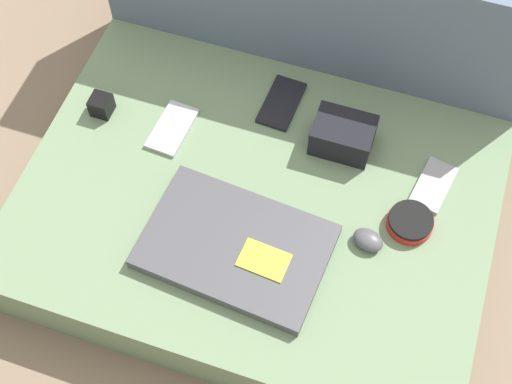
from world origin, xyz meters
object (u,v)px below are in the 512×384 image
computer_mouse (368,240)px  phone_small (433,185)px  laptop (237,247)px  phone_silver (281,103)px  speaker_puck (410,222)px  charger_brick (101,105)px  camera_pouch (343,135)px  phone_black (172,128)px

computer_mouse → phone_small: size_ratio=0.55×
computer_mouse → laptop: bearing=-143.6°
phone_silver → speaker_puck: bearing=-28.4°
laptop → phone_silver: (-0.02, 0.35, -0.01)m
charger_brick → phone_silver: bearing=21.3°
computer_mouse → speaker_puck: 0.09m
laptop → computer_mouse: (0.23, 0.09, 0.00)m
computer_mouse → speaker_puck: size_ratio=0.77×
computer_mouse → speaker_puck: bearing=57.7°
laptop → computer_mouse: same height
phone_small → phone_silver: bearing=174.9°
speaker_puck → charger_brick: bearing=174.9°
computer_mouse → charger_brick: bearing=-176.8°
phone_silver → camera_pouch: camera_pouch is taller
computer_mouse → charger_brick: size_ratio=1.58×
laptop → speaker_puck: bearing=32.1°
speaker_puck → phone_black: bearing=173.0°
laptop → speaker_puck: 0.33m
speaker_puck → phone_small: (0.03, 0.10, -0.01)m
laptop → computer_mouse: bearing=26.4°
laptop → charger_brick: bearing=155.0°
laptop → speaker_puck: size_ratio=4.02×
computer_mouse → charger_brick: charger_brick is taller
computer_mouse → camera_pouch: bearing=132.3°
laptop → charger_brick: 0.43m
phone_black → camera_pouch: 0.35m
phone_black → charger_brick: charger_brick is taller
laptop → phone_silver: laptop is taller
phone_small → charger_brick: 0.70m
computer_mouse → phone_black: computer_mouse is taller
charger_brick → computer_mouse: bearing=-11.5°
camera_pouch → phone_black: bearing=-167.6°
phone_small → charger_brick: (-0.70, -0.04, 0.02)m
phone_silver → phone_small: (0.35, -0.10, -0.00)m
phone_silver → phone_black: bearing=-142.3°
phone_black → phone_small: 0.54m
phone_silver → computer_mouse: bearing=-42.5°
computer_mouse → phone_black: bearing=179.0°
speaker_puck → camera_pouch: (-0.17, 0.14, 0.02)m
phone_silver → camera_pouch: size_ratio=1.10×
camera_pouch → computer_mouse: bearing=-62.4°
camera_pouch → charger_brick: size_ratio=2.79×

